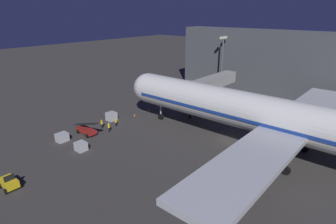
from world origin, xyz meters
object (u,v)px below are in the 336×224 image
(ground_crew_near_nose_gear, at_px, (116,122))
(traffic_cone_nose_starboard, at_px, (134,115))
(baggage_container_mid_row, at_px, (81,146))
(jet_bridge, at_px, (207,85))
(ground_crew_marshaller_fwd, at_px, (109,127))
(ground_crew_under_port_wing, at_px, (102,124))
(traffic_cone_nose_port, at_px, (149,110))
(belt_loader, at_px, (86,130))
(baggage_container_near_belt, at_px, (111,116))
(baggage_container_far_row, at_px, (62,137))
(apron_floodlight_mast, at_px, (222,60))
(airliner_at_gate, at_px, (300,124))
(baggage_tug_lead, at_px, (9,183))

(ground_crew_near_nose_gear, distance_m, traffic_cone_nose_starboard, 6.29)
(baggage_container_mid_row, bearing_deg, traffic_cone_nose_starboard, -163.18)
(jet_bridge, relative_size, baggage_container_mid_row, 10.99)
(baggage_container_mid_row, relative_size, ground_crew_marshaller_fwd, 0.91)
(ground_crew_under_port_wing, distance_m, traffic_cone_nose_port, 12.87)
(jet_bridge, xyz_separation_m, belt_loader, (24.16, -9.52, -5.23))
(baggage_container_near_belt, relative_size, ground_crew_marshaller_fwd, 0.98)
(baggage_container_mid_row, height_order, baggage_container_far_row, baggage_container_far_row)
(ground_crew_near_nose_gear, xyz_separation_m, ground_crew_under_port_wing, (2.35, -1.23, 0.06))
(jet_bridge, xyz_separation_m, traffic_cone_nose_port, (7.89, -9.67, -5.80))
(jet_bridge, distance_m, ground_crew_marshaller_fwd, 22.75)
(jet_bridge, height_order, ground_crew_near_nose_gear, jet_bridge)
(jet_bridge, bearing_deg, apron_floodlight_mast, -160.71)
(traffic_cone_nose_starboard, bearing_deg, jet_bridge, 141.80)
(traffic_cone_nose_port, bearing_deg, baggage_container_mid_row, 13.35)
(airliner_at_gate, height_order, baggage_container_mid_row, airliner_at_gate)
(apron_floodlight_mast, relative_size, baggage_container_mid_row, 8.87)
(traffic_cone_nose_port, relative_size, traffic_cone_nose_starboard, 1.00)
(ground_crew_under_port_wing, bearing_deg, belt_loader, 0.35)
(baggage_tug_lead, relative_size, ground_crew_under_port_wing, 1.50)
(belt_loader, relative_size, baggage_container_near_belt, 3.94)
(apron_floodlight_mast, relative_size, ground_crew_marshaller_fwd, 8.06)
(ground_crew_marshaller_fwd, bearing_deg, traffic_cone_nose_starboard, -163.46)
(ground_crew_marshaller_fwd, xyz_separation_m, traffic_cone_nose_port, (-13.13, -2.59, -0.74))
(jet_bridge, height_order, baggage_tug_lead, jet_bridge)
(airliner_at_gate, height_order, traffic_cone_nose_starboard, airliner_at_gate)
(apron_floodlight_mast, bearing_deg, belt_loader, -5.95)
(jet_bridge, bearing_deg, traffic_cone_nose_starboard, -38.20)
(airliner_at_gate, height_order, ground_crew_marshaller_fwd, airliner_at_gate)
(airliner_at_gate, xyz_separation_m, apron_floodlight_mast, (-25.50, -27.43, 2.81))
(apron_floodlight_mast, xyz_separation_m, ground_crew_marshaller_fwd, (36.43, -1.69, -7.77))
(baggage_container_far_row, bearing_deg, baggage_container_mid_row, 91.71)
(baggage_container_near_belt, bearing_deg, airliner_at_gate, 101.45)
(apron_floodlight_mast, bearing_deg, traffic_cone_nose_port, -10.41)
(baggage_container_near_belt, height_order, ground_crew_near_nose_gear, ground_crew_near_nose_gear)
(belt_loader, height_order, ground_crew_near_nose_gear, belt_loader)
(baggage_container_mid_row, distance_m, ground_crew_under_port_wing, 8.96)
(traffic_cone_nose_starboard, bearing_deg, apron_floodlight_mast, 171.22)
(baggage_tug_lead, bearing_deg, airliner_at_gate, 140.11)
(jet_bridge, distance_m, baggage_container_mid_row, 29.26)
(baggage_tug_lead, distance_m, baggage_container_mid_row, 11.69)
(ground_crew_near_nose_gear, bearing_deg, traffic_cone_nose_port, -172.58)
(ground_crew_near_nose_gear, height_order, traffic_cone_nose_starboard, ground_crew_near_nose_gear)
(baggage_container_mid_row, bearing_deg, ground_crew_near_nose_gear, -160.69)
(baggage_tug_lead, xyz_separation_m, traffic_cone_nose_port, (-31.99, -6.82, -0.51))
(jet_bridge, bearing_deg, belt_loader, -21.50)
(traffic_cone_nose_port, bearing_deg, ground_crew_under_port_wing, 0.59)
(baggage_tug_lead, bearing_deg, baggage_container_far_row, -147.10)
(ground_crew_near_nose_gear, relative_size, ground_crew_marshaller_fwd, 0.91)
(baggage_tug_lead, height_order, ground_crew_marshaller_fwd, baggage_tug_lead)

